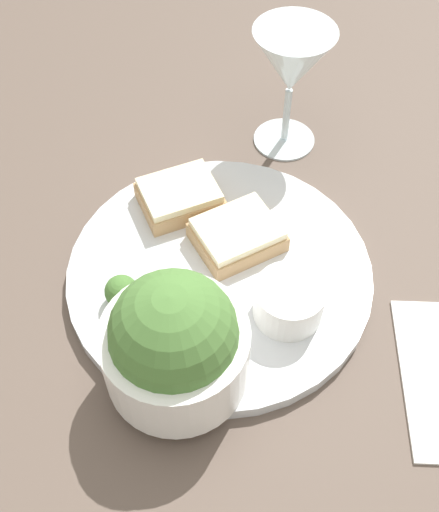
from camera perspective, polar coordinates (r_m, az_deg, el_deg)
The scene contains 8 objects.
ground_plane at distance 0.62m, azimuth 0.00°, elevation -1.90°, with size 4.00×4.00×0.00m, color brown.
dinner_plate at distance 0.61m, azimuth 0.00°, elevation -1.53°, with size 0.29×0.29×0.01m.
salad_bowl at distance 0.51m, azimuth -4.01°, elevation -7.71°, with size 0.12×0.12×0.11m.
sauce_ramekin at distance 0.57m, azimuth 6.21°, elevation -3.91°, with size 0.06×0.06×0.04m.
cheese_toast_near at distance 0.62m, azimuth 1.60°, elevation 1.89°, with size 0.10×0.09×0.03m.
cheese_toast_far at distance 0.65m, azimuth -3.55°, elevation 5.32°, with size 0.09×0.09×0.03m.
wine_glass at distance 0.69m, azimuth 6.45°, elevation 16.44°, with size 0.09×0.09×0.14m.
garnish at distance 0.58m, azimuth -8.70°, elevation -3.14°, with size 0.03×0.03×0.03m.
Camera 1 is at (-0.01, -0.36, 0.50)m, focal length 45.00 mm.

